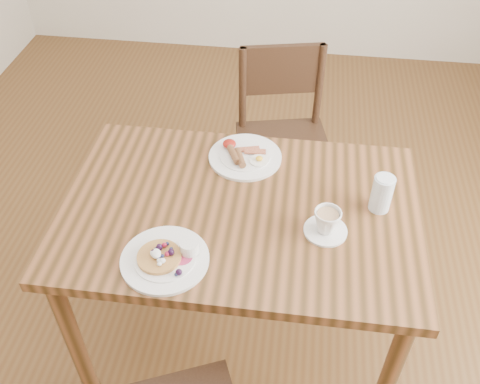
{
  "coord_description": "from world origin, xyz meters",
  "views": [
    {
      "loc": [
        0.17,
        -1.26,
        2.01
      ],
      "look_at": [
        0.0,
        0.0,
        0.82
      ],
      "focal_mm": 40.0,
      "sensor_mm": 36.0,
      "label": 1
    }
  ],
  "objects_px": {
    "pancake_plate": "(167,257)",
    "teacup_saucer": "(327,223)",
    "dining_table": "(240,227)",
    "breakfast_plate": "(244,156)",
    "chair_far": "(283,135)",
    "water_glass": "(382,194)"
  },
  "relations": [
    {
      "from": "dining_table",
      "to": "pancake_plate",
      "type": "bearing_deg",
      "value": -126.43
    },
    {
      "from": "pancake_plate",
      "to": "breakfast_plate",
      "type": "xyz_separation_m",
      "value": [
        0.17,
        0.52,
        -0.0
      ]
    },
    {
      "from": "chair_far",
      "to": "water_glass",
      "type": "bearing_deg",
      "value": 104.17
    },
    {
      "from": "dining_table",
      "to": "breakfast_plate",
      "type": "xyz_separation_m",
      "value": [
        -0.02,
        0.26,
        0.11
      ]
    },
    {
      "from": "teacup_saucer",
      "to": "chair_far",
      "type": "bearing_deg",
      "value": 102.42
    },
    {
      "from": "dining_table",
      "to": "teacup_saucer",
      "type": "bearing_deg",
      "value": -14.34
    },
    {
      "from": "breakfast_plate",
      "to": "dining_table",
      "type": "bearing_deg",
      "value": -85.6
    },
    {
      "from": "water_glass",
      "to": "chair_far",
      "type": "bearing_deg",
      "value": 116.92
    },
    {
      "from": "chair_far",
      "to": "pancake_plate",
      "type": "relative_size",
      "value": 3.26
    },
    {
      "from": "pancake_plate",
      "to": "teacup_saucer",
      "type": "xyz_separation_m",
      "value": [
        0.48,
        0.18,
        0.03
      ]
    },
    {
      "from": "breakfast_plate",
      "to": "chair_far",
      "type": "bearing_deg",
      "value": 76.67
    },
    {
      "from": "teacup_saucer",
      "to": "water_glass",
      "type": "xyz_separation_m",
      "value": [
        0.17,
        0.13,
        0.02
      ]
    },
    {
      "from": "breakfast_plate",
      "to": "teacup_saucer",
      "type": "bearing_deg",
      "value": -47.39
    },
    {
      "from": "chair_far",
      "to": "teacup_saucer",
      "type": "xyz_separation_m",
      "value": [
        0.19,
        -0.84,
        0.3
      ]
    },
    {
      "from": "dining_table",
      "to": "breakfast_plate",
      "type": "relative_size",
      "value": 4.44
    },
    {
      "from": "pancake_plate",
      "to": "breakfast_plate",
      "type": "bearing_deg",
      "value": 71.79
    },
    {
      "from": "pancake_plate",
      "to": "dining_table",
      "type": "bearing_deg",
      "value": 53.57
    },
    {
      "from": "chair_far",
      "to": "pancake_plate",
      "type": "distance_m",
      "value": 1.1
    },
    {
      "from": "pancake_plate",
      "to": "water_glass",
      "type": "distance_m",
      "value": 0.72
    },
    {
      "from": "chair_far",
      "to": "teacup_saucer",
      "type": "relative_size",
      "value": 6.29
    },
    {
      "from": "pancake_plate",
      "to": "teacup_saucer",
      "type": "bearing_deg",
      "value": 21.17
    },
    {
      "from": "chair_far",
      "to": "breakfast_plate",
      "type": "relative_size",
      "value": 3.26
    }
  ]
}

